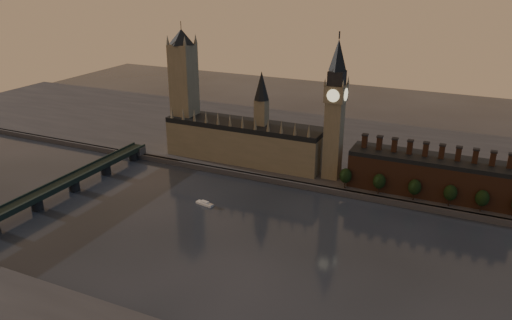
# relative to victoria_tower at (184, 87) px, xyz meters

# --- Properties ---
(ground) EXTENTS (900.00, 900.00, 0.00)m
(ground) POSITION_rel_victoria_tower_xyz_m (120.00, -115.00, -59.09)
(ground) COLOR black
(ground) RESTS_ON ground
(north_bank) EXTENTS (900.00, 182.00, 4.00)m
(north_bank) POSITION_rel_victoria_tower_xyz_m (120.00, 63.04, -57.09)
(north_bank) COLOR #49494E
(north_bank) RESTS_ON ground
(palace_of_westminster) EXTENTS (130.00, 30.30, 74.00)m
(palace_of_westminster) POSITION_rel_victoria_tower_xyz_m (55.59, -0.09, -37.46)
(palace_of_westminster) COLOR gray
(palace_of_westminster) RESTS_ON north_bank
(victoria_tower) EXTENTS (24.00, 24.00, 108.00)m
(victoria_tower) POSITION_rel_victoria_tower_xyz_m (0.00, 0.00, 0.00)
(victoria_tower) COLOR gray
(victoria_tower) RESTS_ON north_bank
(big_ben) EXTENTS (15.00, 15.00, 107.00)m
(big_ben) POSITION_rel_victoria_tower_xyz_m (130.00, -5.00, -2.26)
(big_ben) COLOR gray
(big_ben) RESTS_ON north_bank
(chimney_block) EXTENTS (110.00, 25.00, 37.00)m
(chimney_block) POSITION_rel_victoria_tower_xyz_m (200.00, -5.00, -41.27)
(chimney_block) COLOR brown
(chimney_block) RESTS_ON north_bank
(embankment_tree_0) EXTENTS (8.60, 8.60, 14.88)m
(embankment_tree_0) POSITION_rel_victoria_tower_xyz_m (144.77, -20.68, -45.62)
(embankment_tree_0) COLOR black
(embankment_tree_0) RESTS_ON north_bank
(embankment_tree_1) EXTENTS (8.60, 8.60, 14.88)m
(embankment_tree_1) POSITION_rel_victoria_tower_xyz_m (168.54, -20.62, -45.62)
(embankment_tree_1) COLOR black
(embankment_tree_1) RESTS_ON north_bank
(embankment_tree_2) EXTENTS (8.60, 8.60, 14.88)m
(embankment_tree_2) POSITION_rel_victoria_tower_xyz_m (192.19, -20.51, -45.62)
(embankment_tree_2) COLOR black
(embankment_tree_2) RESTS_ON north_bank
(embankment_tree_3) EXTENTS (8.60, 8.60, 14.88)m
(embankment_tree_3) POSITION_rel_victoria_tower_xyz_m (214.81, -20.03, -45.62)
(embankment_tree_3) COLOR black
(embankment_tree_3) RESTS_ON north_bank
(embankment_tree_4) EXTENTS (8.60, 8.60, 14.88)m
(embankment_tree_4) POSITION_rel_victoria_tower_xyz_m (234.06, -20.12, -45.62)
(embankment_tree_4) COLOR black
(embankment_tree_4) RESTS_ON north_bank
(westminster_bridge) EXTENTS (14.00, 200.00, 11.55)m
(westminster_bridge) POSITION_rel_victoria_tower_xyz_m (-35.00, -117.70, -51.65)
(westminster_bridge) COLOR black
(westminster_bridge) RESTS_ON ground
(river_boat) EXTENTS (13.46, 6.00, 2.60)m
(river_boat) POSITION_rel_victoria_tower_xyz_m (63.26, -79.14, -58.09)
(river_boat) COLOR silver
(river_boat) RESTS_ON ground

